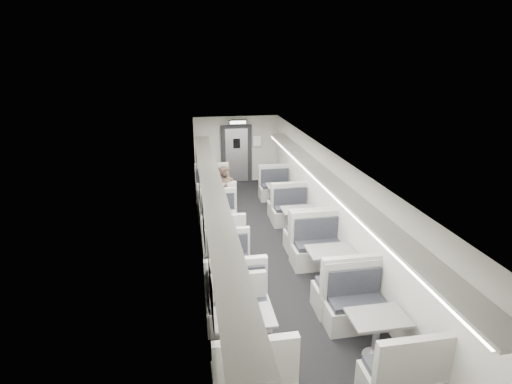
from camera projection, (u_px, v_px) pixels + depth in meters
name	position (u px, v px, depth m)	size (l,w,h in m)	color
room	(269.00, 211.00, 8.84)	(3.24, 12.24, 2.64)	black
booth_left_a	(215.00, 197.00, 12.04)	(1.08, 2.19, 1.17)	#B2B1A7
booth_left_b	(221.00, 227.00, 10.04)	(0.99, 2.02, 1.08)	#B2B1A7
booth_left_c	(232.00, 281.00, 7.72)	(0.97, 1.96, 1.05)	#B2B1A7
booth_left_d	(245.00, 337.00, 6.12)	(1.10, 2.23, 1.19)	#B2B1A7
booth_right_a	(281.00, 196.00, 12.21)	(1.02, 2.06, 1.10)	#B2B1A7
booth_right_b	(298.00, 222.00, 10.32)	(1.04, 2.11, 1.13)	#B2B1A7
booth_right_c	(330.00, 267.00, 8.08)	(1.12, 2.28, 1.22)	#B2B1A7
booth_right_d	(376.00, 336.00, 6.15)	(1.07, 2.16, 1.16)	#B2B1A7
passenger	(226.00, 195.00, 11.03)	(0.59, 0.39, 1.61)	black
window_a	(197.00, 167.00, 11.72)	(0.02, 1.18, 0.84)	black
window_b	(200.00, 191.00, 9.67)	(0.02, 1.18, 0.84)	black
window_c	(204.00, 228.00, 7.63)	(0.02, 1.18, 0.84)	black
window_d	(211.00, 292.00, 5.58)	(0.02, 1.18, 0.84)	black
luggage_rack_left	(213.00, 188.00, 8.13)	(0.46, 10.40, 0.09)	#B2B1A7
luggage_rack_right	(330.00, 181.00, 8.52)	(0.46, 10.40, 0.09)	#B2B1A7
vestibule_door	(237.00, 154.00, 14.41)	(1.10, 0.13, 2.10)	black
exit_sign	(238.00, 122.00, 13.55)	(0.62, 0.12, 0.16)	black
wall_notice	(257.00, 141.00, 14.37)	(0.32, 0.02, 0.40)	white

